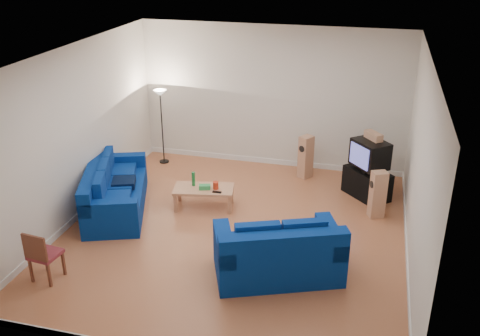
% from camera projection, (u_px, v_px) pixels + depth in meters
% --- Properties ---
extents(room, '(6.01, 6.51, 3.21)m').
position_uv_depth(room, '(234.00, 153.00, 9.04)').
color(room, '#994E2F').
rests_on(room, ground).
extents(sofa_three_seat, '(1.78, 2.57, 0.91)m').
position_uv_depth(sofa_three_seat, '(113.00, 193.00, 10.34)').
color(sofa_three_seat, navy).
rests_on(sofa_three_seat, ground).
extents(sofa_loveseat, '(2.20, 1.73, 0.97)m').
position_uv_depth(sofa_loveseat, '(278.00, 256.00, 8.30)').
color(sofa_loveseat, navy).
rests_on(sofa_loveseat, ground).
extents(coffee_table, '(1.24, 0.78, 0.42)m').
position_uv_depth(coffee_table, '(204.00, 190.00, 10.40)').
color(coffee_table, tan).
rests_on(coffee_table, ground).
extents(bottle, '(0.08, 0.08, 0.29)m').
position_uv_depth(bottle, '(193.00, 179.00, 10.42)').
color(bottle, '#197233').
rests_on(bottle, coffee_table).
extents(tissue_box, '(0.24, 0.18, 0.09)m').
position_uv_depth(tissue_box, '(205.00, 187.00, 10.31)').
color(tissue_box, green).
rests_on(tissue_box, coffee_table).
extents(red_canister, '(0.12, 0.12, 0.15)m').
position_uv_depth(red_canister, '(216.00, 185.00, 10.31)').
color(red_canister, red).
rests_on(red_canister, coffee_table).
extents(remote, '(0.17, 0.06, 0.02)m').
position_uv_depth(remote, '(217.00, 192.00, 10.19)').
color(remote, black).
rests_on(remote, coffee_table).
extents(tv_stand, '(1.04, 1.04, 0.58)m').
position_uv_depth(tv_stand, '(367.00, 183.00, 10.87)').
color(tv_stand, black).
rests_on(tv_stand, ground).
extents(av_receiver, '(0.57, 0.61, 0.11)m').
position_uv_depth(av_receiver, '(368.00, 167.00, 10.78)').
color(av_receiver, black).
rests_on(av_receiver, tv_stand).
extents(television, '(0.84, 0.86, 0.54)m').
position_uv_depth(television, '(370.00, 154.00, 10.55)').
color(television, black).
rests_on(television, av_receiver).
extents(centre_speaker, '(0.39, 0.43, 0.15)m').
position_uv_depth(centre_speaker, '(373.00, 136.00, 10.51)').
color(centre_speaker, tan).
rests_on(centre_speaker, television).
extents(speaker_left, '(0.34, 0.36, 0.96)m').
position_uv_depth(speaker_left, '(306.00, 157.00, 11.65)').
color(speaker_left, tan).
rests_on(speaker_left, ground).
extents(speaker_right, '(0.34, 0.31, 0.93)m').
position_uv_depth(speaker_right, '(378.00, 194.00, 10.02)').
color(speaker_right, tan).
rests_on(speaker_right, ground).
extents(floor_lamp, '(0.30, 0.30, 1.75)m').
position_uv_depth(floor_lamp, '(161.00, 103.00, 12.03)').
color(floor_lamp, black).
rests_on(floor_lamp, ground).
extents(dining_chair, '(0.46, 0.46, 0.87)m').
position_uv_depth(dining_chair, '(42.00, 254.00, 8.13)').
color(dining_chair, brown).
rests_on(dining_chair, ground).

